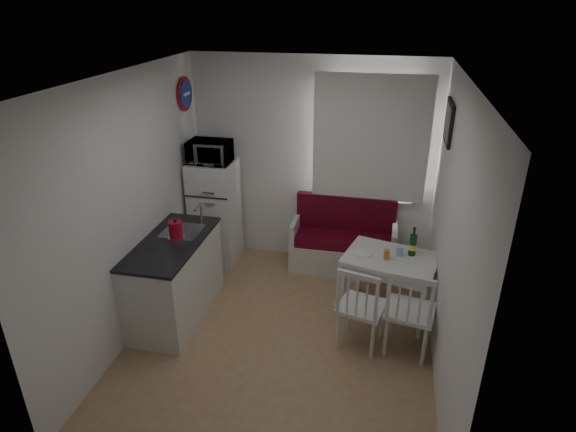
# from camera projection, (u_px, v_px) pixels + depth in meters

# --- Properties ---
(floor) EXTENTS (3.00, 3.50, 0.02)m
(floor) POSITION_uv_depth(u_px,v_px,m) (281.00, 336.00, 4.96)
(floor) COLOR #A17C55
(floor) RESTS_ON ground
(ceiling) EXTENTS (3.00, 3.50, 0.02)m
(ceiling) POSITION_uv_depth(u_px,v_px,m) (279.00, 78.00, 3.87)
(ceiling) COLOR white
(ceiling) RESTS_ON wall_back
(wall_back) EXTENTS (3.00, 0.02, 2.60)m
(wall_back) POSITION_uv_depth(u_px,v_px,m) (312.00, 163.00, 5.97)
(wall_back) COLOR white
(wall_back) RESTS_ON floor
(wall_front) EXTENTS (3.00, 0.02, 2.60)m
(wall_front) POSITION_uv_depth(u_px,v_px,m) (215.00, 347.00, 2.86)
(wall_front) COLOR white
(wall_front) RESTS_ON floor
(wall_left) EXTENTS (0.02, 3.50, 2.60)m
(wall_left) POSITION_uv_depth(u_px,v_px,m) (131.00, 209.00, 4.70)
(wall_left) COLOR white
(wall_left) RESTS_ON floor
(wall_right) EXTENTS (0.02, 3.50, 2.60)m
(wall_right) POSITION_uv_depth(u_px,v_px,m) (450.00, 239.00, 4.13)
(wall_right) COLOR white
(wall_right) RESTS_ON floor
(window) EXTENTS (1.22, 0.06, 1.47)m
(window) POSITION_uv_depth(u_px,v_px,m) (371.00, 142.00, 5.68)
(window) COLOR silver
(window) RESTS_ON wall_back
(curtain) EXTENTS (1.35, 0.02, 1.50)m
(curtain) POSITION_uv_depth(u_px,v_px,m) (370.00, 139.00, 5.59)
(curtain) COLOR white
(curtain) RESTS_ON wall_back
(kitchen_counter) EXTENTS (0.62, 1.32, 1.16)m
(kitchen_counter) POSITION_uv_depth(u_px,v_px,m) (175.00, 278.00, 5.14)
(kitchen_counter) COLOR silver
(kitchen_counter) RESTS_ON floor
(wall_sign) EXTENTS (0.03, 0.40, 0.40)m
(wall_sign) POSITION_uv_depth(u_px,v_px,m) (185.00, 94.00, 5.63)
(wall_sign) COLOR navy
(wall_sign) RESTS_ON wall_left
(picture_frame) EXTENTS (0.04, 0.52, 0.42)m
(picture_frame) POSITION_uv_depth(u_px,v_px,m) (448.00, 122.00, 4.80)
(picture_frame) COLOR black
(picture_frame) RESTS_ON wall_right
(bench) EXTENTS (1.31, 0.50, 0.94)m
(bench) POSITION_uv_depth(u_px,v_px,m) (343.00, 246.00, 6.09)
(bench) COLOR silver
(bench) RESTS_ON floor
(dining_table) EXTENTS (1.08, 0.87, 0.71)m
(dining_table) POSITION_uv_depth(u_px,v_px,m) (391.00, 264.00, 5.07)
(dining_table) COLOR silver
(dining_table) RESTS_ON floor
(chair_left) EXTENTS (0.51, 0.50, 0.49)m
(chair_left) POSITION_uv_depth(u_px,v_px,m) (362.00, 301.00, 4.55)
(chair_left) COLOR silver
(chair_left) RESTS_ON floor
(chair_right) EXTENTS (0.51, 0.50, 0.51)m
(chair_right) POSITION_uv_depth(u_px,v_px,m) (412.00, 305.00, 4.45)
(chair_right) COLOR silver
(chair_right) RESTS_ON floor
(fridge) EXTENTS (0.54, 0.54, 1.35)m
(fridge) POSITION_uv_depth(u_px,v_px,m) (215.00, 212.00, 6.15)
(fridge) COLOR white
(fridge) RESTS_ON floor
(microwave) EXTENTS (0.50, 0.34, 0.28)m
(microwave) POSITION_uv_depth(u_px,v_px,m) (210.00, 152.00, 5.76)
(microwave) COLOR white
(microwave) RESTS_ON fridge
(kettle) EXTENTS (0.17, 0.17, 0.23)m
(kettle) POSITION_uv_depth(u_px,v_px,m) (176.00, 230.00, 4.93)
(kettle) COLOR #A90D20
(kettle) RESTS_ON kitchen_counter
(wine_bottle) EXTENTS (0.08, 0.08, 0.32)m
(wine_bottle) POSITION_uv_depth(u_px,v_px,m) (413.00, 241.00, 5.02)
(wine_bottle) COLOR #123A16
(wine_bottle) RESTS_ON dining_table
(drinking_glass_orange) EXTENTS (0.06, 0.06, 0.10)m
(drinking_glass_orange) POSITION_uv_depth(u_px,v_px,m) (387.00, 255.00, 4.98)
(drinking_glass_orange) COLOR orange
(drinking_glass_orange) RESTS_ON dining_table
(drinking_glass_blue) EXTENTS (0.06, 0.06, 0.11)m
(drinking_glass_blue) POSITION_uv_depth(u_px,v_px,m) (400.00, 251.00, 5.04)
(drinking_glass_blue) COLOR #88C8E8
(drinking_glass_blue) RESTS_ON dining_table
(plate) EXTENTS (0.22, 0.22, 0.02)m
(plate) POSITION_uv_depth(u_px,v_px,m) (363.00, 253.00, 5.11)
(plate) COLOR white
(plate) RESTS_ON dining_table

